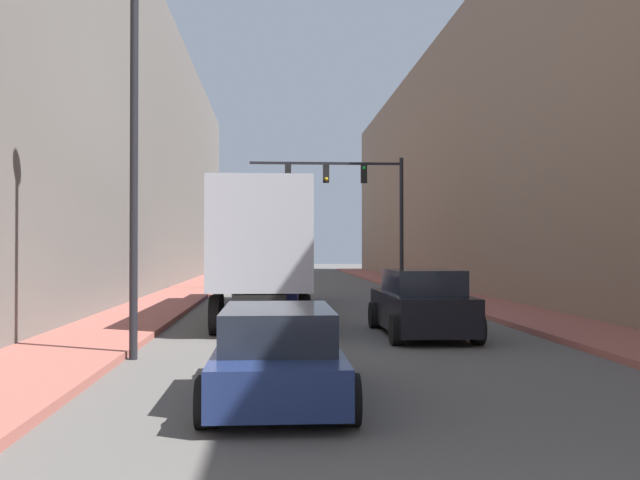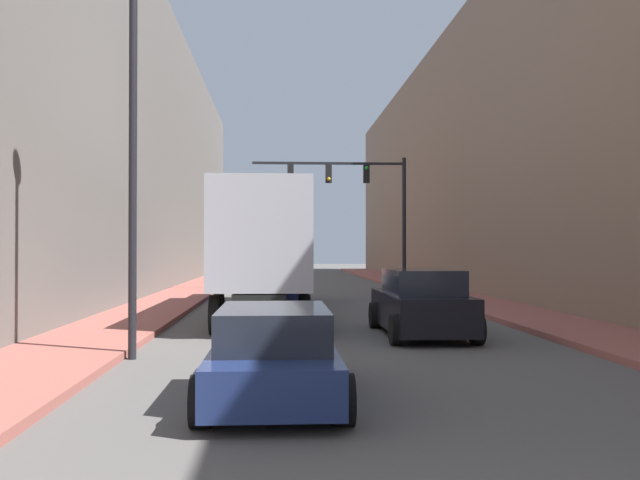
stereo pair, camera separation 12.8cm
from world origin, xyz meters
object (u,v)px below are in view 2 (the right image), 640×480
at_px(traffic_signal_gantry, 363,195).
at_px(suv_car, 421,304).
at_px(sedan_car, 274,354).
at_px(semi_truck, 265,246).
at_px(street_lamp, 133,102).

bearing_deg(traffic_signal_gantry, suv_car, -92.11).
bearing_deg(sedan_car, suv_car, 63.44).
relative_size(semi_truck, traffic_signal_gantry, 1.85).
bearing_deg(sedan_car, traffic_signal_gantry, 80.21).
bearing_deg(suv_car, traffic_signal_gantry, 87.89).
xyz_separation_m(semi_truck, street_lamp, (-2.39, -9.76, 2.80)).
distance_m(suv_car, traffic_signal_gantry, 17.87).
bearing_deg(suv_car, sedan_car, -116.56).
distance_m(suv_car, street_lamp, 8.39).
distance_m(sedan_car, street_lamp, 6.46).
relative_size(semi_truck, street_lamp, 1.75).
bearing_deg(semi_truck, sedan_car, -88.36).
distance_m(semi_truck, street_lamp, 10.43).
height_order(suv_car, street_lamp, street_lamp).
bearing_deg(suv_car, semi_truck, 122.12).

